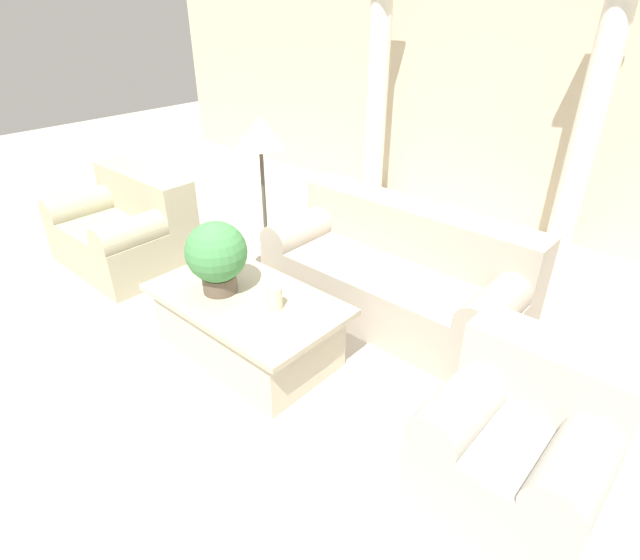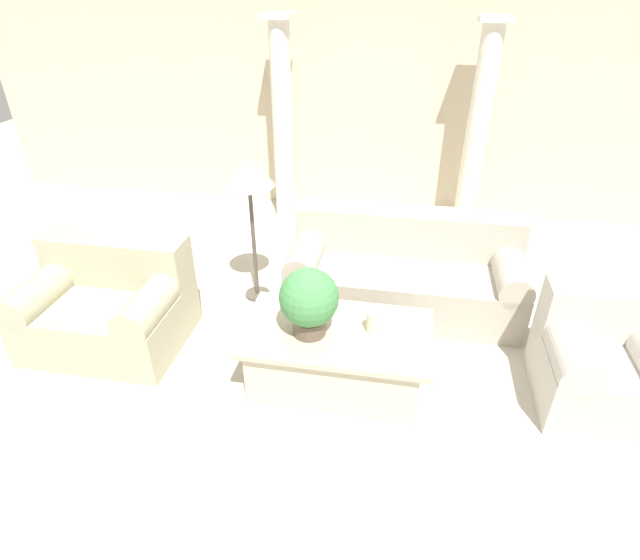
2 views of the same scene
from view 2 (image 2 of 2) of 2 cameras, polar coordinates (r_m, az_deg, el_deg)
ground_plane at (r=4.29m, az=1.01°, el=-6.88°), size 16.00×16.00×0.00m
wall_back at (r=6.40m, az=5.87°, el=21.81°), size 10.00×0.06×3.20m
sofa_long at (r=4.65m, az=9.59°, el=1.04°), size 2.06×0.91×0.84m
loveseat at (r=4.47m, az=-22.99°, el=-2.40°), size 1.22×0.91×0.84m
coffee_table at (r=3.76m, az=1.87°, el=-8.61°), size 1.37×0.80×0.48m
potted_plant at (r=3.42m, az=-1.27°, el=-2.32°), size 0.42×0.42×0.51m
pillar_candle at (r=3.57m, az=6.10°, el=-4.80°), size 0.10×0.10×0.16m
floor_lamp at (r=4.36m, az=-8.14°, el=11.43°), size 0.43×0.43×1.37m
column_left at (r=6.18m, az=-4.32°, el=17.65°), size 0.33×0.33×2.32m
column_right at (r=6.04m, az=17.54°, el=16.01°), size 0.33×0.33×2.32m
armchair at (r=4.08m, az=29.64°, el=-7.86°), size 0.84×0.81×0.80m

